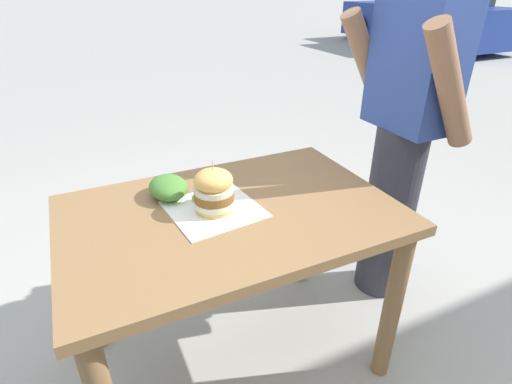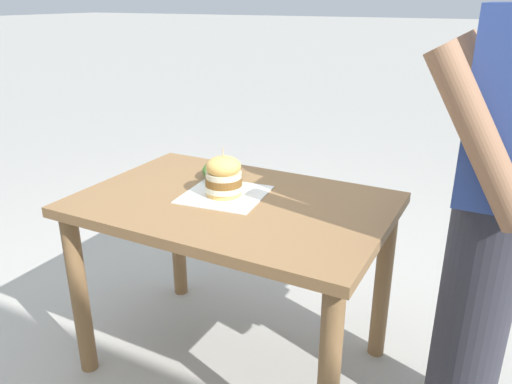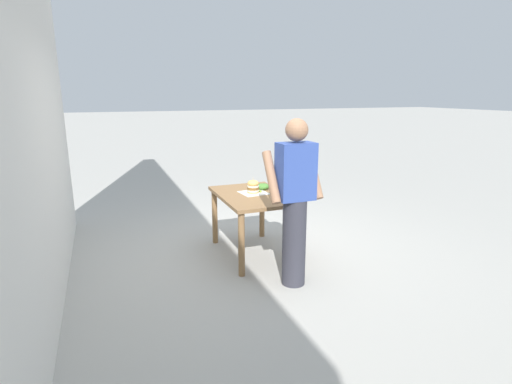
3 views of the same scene
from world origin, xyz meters
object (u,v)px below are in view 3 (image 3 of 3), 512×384
pickle_spear (260,191)px  side_salad (263,187)px  diner_across_table (295,201)px  sandwich (253,186)px  patio_table (253,204)px

pickle_spear → side_salad: side_salad is taller
diner_across_table → side_salad: bearing=-94.7°
sandwich → diner_across_table: diner_across_table is taller
patio_table → pickle_spear: 0.19m
pickle_spear → side_salad: 0.14m
patio_table → side_salad: side_salad is taller
diner_across_table → pickle_spear: bearing=-90.3°
sandwich → diner_across_table: bearing=95.2°
patio_table → side_salad: bearing=-138.3°
sandwich → side_salad: (-0.17, -0.12, -0.04)m
sandwich → side_salad: 0.21m
sandwich → pickle_spear: bearing=-171.4°
pickle_spear → side_salad: size_ratio=0.45×
diner_across_table → sandwich: bearing=-84.8°
patio_table → sandwich: 0.21m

